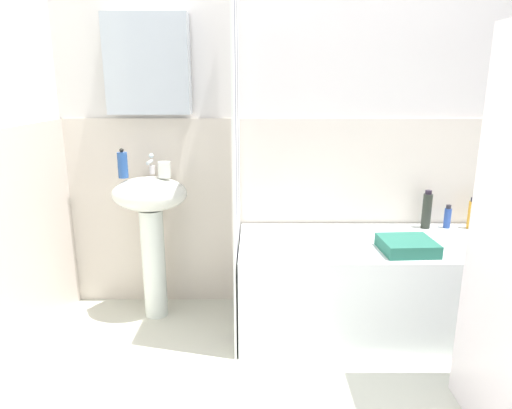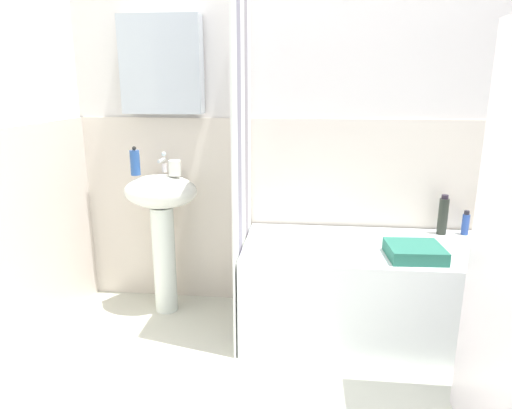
# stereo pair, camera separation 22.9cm
# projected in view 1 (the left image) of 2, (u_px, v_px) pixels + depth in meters

# --- Properties ---
(wall_back_tiled) EXTENTS (3.60, 0.18, 2.40)m
(wall_back_tiled) POSITION_uv_depth(u_px,v_px,m) (306.00, 128.00, 2.76)
(wall_back_tiled) COLOR silver
(wall_back_tiled) RESTS_ON ground_plane
(sink) EXTENTS (0.44, 0.34, 0.88)m
(sink) POSITION_uv_depth(u_px,v_px,m) (153.00, 216.00, 2.67)
(sink) COLOR white
(sink) RESTS_ON ground_plane
(faucet) EXTENTS (0.03, 0.12, 0.12)m
(faucet) POSITION_uv_depth(u_px,v_px,m) (153.00, 164.00, 2.67)
(faucet) COLOR silver
(faucet) RESTS_ON sink
(soap_dispenser) EXTENTS (0.06, 0.06, 0.17)m
(soap_dispenser) POSITION_uv_depth(u_px,v_px,m) (125.00, 165.00, 2.57)
(soap_dispenser) COLOR #29529B
(soap_dispenser) RESTS_ON sink
(toothbrush_cup) EXTENTS (0.07, 0.07, 0.09)m
(toothbrush_cup) POSITION_uv_depth(u_px,v_px,m) (167.00, 170.00, 2.59)
(toothbrush_cup) COLOR white
(toothbrush_cup) RESTS_ON sink
(bathtub) EXTENTS (1.62, 0.68, 0.54)m
(bathtub) POSITION_uv_depth(u_px,v_px,m) (382.00, 285.00, 2.61)
(bathtub) COLOR white
(bathtub) RESTS_ON ground_plane
(shower_curtain) EXTENTS (0.01, 0.68, 2.00)m
(shower_curtain) POSITION_uv_depth(u_px,v_px,m) (238.00, 161.00, 2.43)
(shower_curtain) COLOR white
(shower_curtain) RESTS_ON ground_plane
(conditioner_bottle) EXTENTS (0.04, 0.04, 0.20)m
(conditioner_bottle) POSITION_uv_depth(u_px,v_px,m) (490.00, 213.00, 2.77)
(conditioner_bottle) COLOR white
(conditioner_bottle) RESTS_ON bathtub
(lotion_bottle) EXTENTS (0.05, 0.05, 0.20)m
(lotion_bottle) POSITION_uv_depth(u_px,v_px,m) (475.00, 214.00, 2.75)
(lotion_bottle) COLOR gold
(lotion_bottle) RESTS_ON bathtub
(shampoo_bottle) EXTENTS (0.04, 0.04, 0.15)m
(shampoo_bottle) POSITION_uv_depth(u_px,v_px,m) (450.00, 217.00, 2.77)
(shampoo_bottle) COLOR #2B4B9F
(shampoo_bottle) RESTS_ON bathtub
(body_wash_bottle) EXTENTS (0.06, 0.06, 0.24)m
(body_wash_bottle) POSITION_uv_depth(u_px,v_px,m) (429.00, 210.00, 2.76)
(body_wash_bottle) COLOR #282E25
(body_wash_bottle) RESTS_ON bathtub
(towel_folded) EXTENTS (0.29, 0.27, 0.07)m
(towel_folded) POSITION_uv_depth(u_px,v_px,m) (409.00, 246.00, 2.38)
(towel_folded) COLOR #266755
(towel_folded) RESTS_ON bathtub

